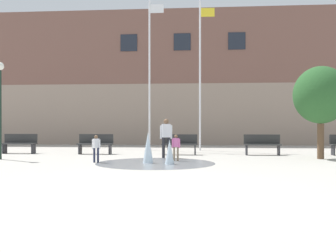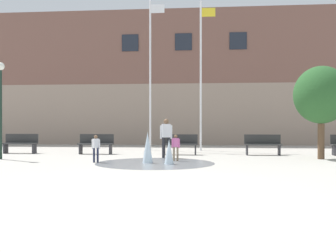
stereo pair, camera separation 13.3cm
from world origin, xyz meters
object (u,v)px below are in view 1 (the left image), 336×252
(park_bench_center, at_px, (180,144))
(park_bench_under_right_flagpole, at_px, (262,144))
(street_tree_near_building, at_px, (321,95))
(child_in_fountain, at_px, (176,145))
(lamp_post_left_lane, at_px, (0,96))
(child_running, at_px, (96,146))
(flagpole_left, at_px, (150,69))
(park_bench_far_left, at_px, (20,143))
(park_bench_under_left_flagpole, at_px, (95,144))
(flagpole_right, at_px, (201,71))
(adult_watching, at_px, (166,135))

(park_bench_center, distance_m, park_bench_under_right_flagpole, 3.68)
(park_bench_under_right_flagpole, relative_size, street_tree_near_building, 0.44)
(child_in_fountain, xyz_separation_m, lamp_post_left_lane, (-6.89, 0.09, 1.91))
(child_running, relative_size, flagpole_left, 0.12)
(park_bench_far_left, relative_size, lamp_post_left_lane, 0.42)
(park_bench_under_left_flagpole, relative_size, lamp_post_left_lane, 0.42)
(park_bench_center, xyz_separation_m, park_bench_under_right_flagpole, (3.68, 0.08, 0.00))
(child_running, bearing_deg, flagpole_left, -149.18)
(child_running, height_order, flagpole_right, flagpole_right)
(park_bench_far_left, bearing_deg, park_bench_center, -0.91)
(child_in_fountain, bearing_deg, park_bench_under_right_flagpole, 72.71)
(park_bench_far_left, bearing_deg, street_tree_near_building, -7.96)
(flagpole_right, bearing_deg, child_in_fountain, -98.96)
(flagpole_left, bearing_deg, street_tree_near_building, -31.73)
(street_tree_near_building, bearing_deg, child_running, -165.97)
(street_tree_near_building, bearing_deg, adult_watching, -179.30)
(park_bench_under_left_flagpole, height_order, child_in_fountain, child_in_fountain)
(flagpole_right, distance_m, lamp_post_left_lane, 9.83)
(park_bench_under_right_flagpole, height_order, adult_watching, adult_watching)
(child_in_fountain, distance_m, flagpole_right, 6.89)
(park_bench_center, distance_m, street_tree_near_building, 6.26)
(adult_watching, relative_size, street_tree_near_building, 0.43)
(park_bench_under_left_flagpole, relative_size, street_tree_near_building, 0.44)
(park_bench_under_left_flagpole, relative_size, child_in_fountain, 1.62)
(park_bench_under_right_flagpole, bearing_deg, park_bench_center, -178.81)
(park_bench_center, bearing_deg, street_tree_near_building, -16.93)
(child_in_fountain, distance_m, adult_watching, 1.34)
(park_bench_far_left, relative_size, park_bench_under_left_flagpole, 1.00)
(flagpole_right, height_order, lamp_post_left_lane, flagpole_right)
(park_bench_under_left_flagpole, relative_size, child_running, 1.62)
(park_bench_under_left_flagpole, height_order, child_running, child_running)
(flagpole_right, distance_m, street_tree_near_building, 6.76)
(adult_watching, distance_m, flagpole_left, 5.84)
(park_bench_far_left, xyz_separation_m, park_bench_under_left_flagpole, (3.65, -0.09, 0.00))
(lamp_post_left_lane, bearing_deg, park_bench_far_left, 102.03)
(flagpole_left, distance_m, street_tree_near_building, 8.84)
(adult_watching, bearing_deg, flagpole_right, -122.41)
(park_bench_center, xyz_separation_m, flagpole_right, (0.94, 2.83, 3.66))
(lamp_post_left_lane, bearing_deg, park_bench_under_left_flagpole, 44.33)
(child_in_fountain, relative_size, flagpole_left, 0.12)
(child_in_fountain, height_order, lamp_post_left_lane, lamp_post_left_lane)
(lamp_post_left_lane, bearing_deg, street_tree_near_building, 5.39)
(park_bench_under_left_flagpole, xyz_separation_m, flagpole_right, (4.81, 2.80, 3.66))
(child_in_fountain, xyz_separation_m, child_running, (-2.82, -0.84, 0.00))
(park_bench_center, bearing_deg, child_in_fountain, -89.53)
(flagpole_left, xyz_separation_m, street_tree_near_building, (7.37, -4.56, -1.76))
(street_tree_near_building, bearing_deg, lamp_post_left_lane, -174.61)
(park_bench_far_left, distance_m, adult_watching, 7.34)
(park_bench_far_left, height_order, child_in_fountain, child_in_fountain)
(park_bench_under_right_flagpole, relative_size, child_running, 1.62)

